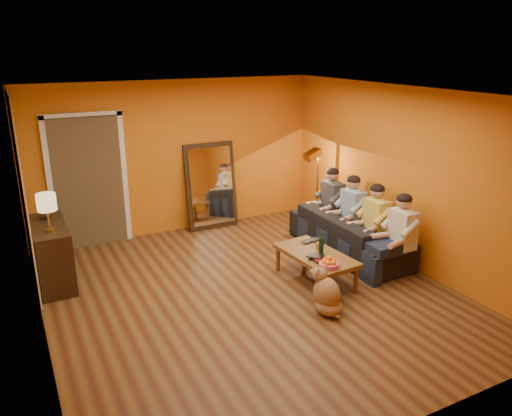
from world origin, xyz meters
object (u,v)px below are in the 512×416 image
mirror_frame (211,186)px  person_far_right (332,204)px  tumbler (318,246)px  laptop (313,242)px  wine_bottle (321,243)px  person_mid_left (376,224)px  coffee_table (315,267)px  person_mid_right (353,213)px  floor_lamp (317,191)px  sideboard (52,254)px  person_far_left (402,236)px  dog (327,291)px  vase (45,213)px  sofa (349,234)px  table_lamp (48,213)px

mirror_frame → person_far_right: 2.15m
tumbler → laptop: size_ratio=0.30×
person_far_right → wine_bottle: size_ratio=3.94×
person_mid_left → wine_bottle: size_ratio=3.94×
coffee_table → person_mid_right: size_ratio=1.00×
person_mid_right → laptop: person_mid_right is taller
person_mid_left → floor_lamp: bearing=91.1°
sideboard → person_far_left: person_far_left is taller
floor_lamp → tumbler: bearing=-129.5°
dog → vase: 3.95m
sofa → floor_lamp: size_ratio=1.52×
dog → person_mid_left: 1.79m
coffee_table → person_far_right: (1.15, 1.25, 0.40)m
person_mid_right → person_far_right: bearing=90.0°
mirror_frame → dog: mirror_frame is taller
table_lamp → laptop: (3.40, -0.97, -0.67)m
sideboard → person_mid_right: (4.37, -0.93, 0.18)m
laptop → sideboard: bearing=151.5°
mirror_frame → sideboard: size_ratio=1.29×
laptop → person_mid_right: bearing=11.7°
sofa → laptop: size_ratio=7.24×
dog → tumbler: bearing=48.0°
tumbler → person_far_right: bearing=47.5°
tumbler → floor_lamp: bearing=56.9°
dog → vase: vase is taller
sideboard → person_far_left: size_ratio=0.97×
table_lamp → floor_lamp: bearing=4.4°
sideboard → person_far_right: size_ratio=0.97×
coffee_table → person_mid_right: person_mid_right is taller
sofa → dog: 1.94m
tumbler → laptop: bearing=75.4°
sideboard → vase: bearing=90.0°
tumbler → laptop: (0.06, 0.23, -0.03)m
coffee_table → dog: 0.85m
person_far_right → person_mid_right: bearing=-90.0°
person_mid_right → person_far_right: size_ratio=1.00×
sofa → person_mid_right: bearing=-52.4°
mirror_frame → vase: (-2.79, -0.83, 0.18)m
sofa → person_far_right: person_far_right is taller
sofa → vase: (-4.24, 1.28, 0.62)m
coffee_table → person_far_left: (1.15, -0.40, 0.40)m
person_far_right → sideboard: bearing=175.1°
table_lamp → person_mid_left: (4.37, -1.18, -0.49)m
coffee_table → floor_lamp: bearing=51.5°
sideboard → table_lamp: 0.74m
sofa → coffee_table: (-1.02, -0.60, -0.11)m
sofa → person_far_left: size_ratio=1.80×
floor_lamp → laptop: bearing=-132.1°
coffee_table → person_mid_left: bearing=2.9°
floor_lamp → person_far_right: floor_lamp is taller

